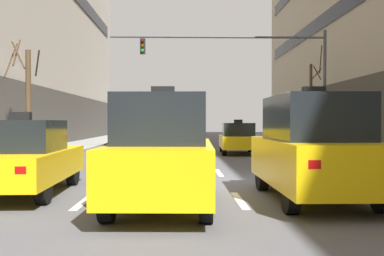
{
  "coord_description": "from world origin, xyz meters",
  "views": [
    {
      "loc": [
        -1.21,
        -12.15,
        1.62
      ],
      "look_at": [
        -0.37,
        21.36,
        1.15
      ],
      "focal_mm": 41.86,
      "sensor_mm": 36.0,
      "label": 1
    }
  ],
  "objects_px": {
    "taxi_driving_4": "(23,158)",
    "traffic_signal_0": "(256,63)",
    "taxi_driving_2": "(313,148)",
    "taxi_driving_3": "(137,132)",
    "taxi_driving_6": "(163,152)",
    "car_driving_0": "(125,131)",
    "street_tree_2": "(312,100)",
    "taxi_driving_5": "(170,132)",
    "street_tree_1": "(27,98)",
    "taxi_driving_1": "(238,139)"
  },
  "relations": [
    {
      "from": "taxi_driving_1",
      "to": "taxi_driving_2",
      "type": "xyz_separation_m",
      "value": [
        -0.15,
        -13.35,
        0.31
      ]
    },
    {
      "from": "taxi_driving_1",
      "to": "taxi_driving_6",
      "type": "xyz_separation_m",
      "value": [
        -3.23,
        -14.02,
        0.28
      ]
    },
    {
      "from": "taxi_driving_2",
      "to": "taxi_driving_4",
      "type": "height_order",
      "value": "taxi_driving_2"
    },
    {
      "from": "street_tree_1",
      "to": "street_tree_2",
      "type": "relative_size",
      "value": 0.77
    },
    {
      "from": "traffic_signal_0",
      "to": "street_tree_1",
      "type": "height_order",
      "value": "traffic_signal_0"
    },
    {
      "from": "taxi_driving_3",
      "to": "taxi_driving_4",
      "type": "relative_size",
      "value": 1.03
    },
    {
      "from": "street_tree_1",
      "to": "taxi_driving_4",
      "type": "bearing_deg",
      "value": -71.79
    },
    {
      "from": "taxi_driving_1",
      "to": "taxi_driving_6",
      "type": "bearing_deg",
      "value": -102.96
    },
    {
      "from": "car_driving_0",
      "to": "taxi_driving_1",
      "type": "xyz_separation_m",
      "value": [
        6.59,
        -7.25,
        -0.26
      ]
    },
    {
      "from": "car_driving_0",
      "to": "taxi_driving_2",
      "type": "distance_m",
      "value": 21.58
    },
    {
      "from": "car_driving_0",
      "to": "taxi_driving_2",
      "type": "relative_size",
      "value": 0.97
    },
    {
      "from": "taxi_driving_2",
      "to": "taxi_driving_3",
      "type": "height_order",
      "value": "taxi_driving_2"
    },
    {
      "from": "taxi_driving_4",
      "to": "street_tree_1",
      "type": "distance_m",
      "value": 9.45
    },
    {
      "from": "taxi_driving_1",
      "to": "taxi_driving_4",
      "type": "xyz_separation_m",
      "value": [
        -6.42,
        -12.43,
        0.05
      ]
    },
    {
      "from": "traffic_signal_0",
      "to": "street_tree_1",
      "type": "distance_m",
      "value": 12.21
    },
    {
      "from": "taxi_driving_4",
      "to": "taxi_driving_5",
      "type": "bearing_deg",
      "value": 75.17
    },
    {
      "from": "taxi_driving_4",
      "to": "traffic_signal_0",
      "type": "xyz_separation_m",
      "value": [
        7.69,
        14.48,
        4.03
      ]
    },
    {
      "from": "taxi_driving_1",
      "to": "taxi_driving_4",
      "type": "relative_size",
      "value": 0.95
    },
    {
      "from": "taxi_driving_4",
      "to": "taxi_driving_6",
      "type": "xyz_separation_m",
      "value": [
        3.19,
        -1.59,
        0.23
      ]
    },
    {
      "from": "taxi_driving_4",
      "to": "taxi_driving_2",
      "type": "bearing_deg",
      "value": -8.34
    },
    {
      "from": "taxi_driving_5",
      "to": "street_tree_2",
      "type": "distance_m",
      "value": 12.87
    },
    {
      "from": "car_driving_0",
      "to": "taxi_driving_2",
      "type": "xyz_separation_m",
      "value": [
        6.44,
        -20.6,
        0.05
      ]
    },
    {
      "from": "traffic_signal_0",
      "to": "taxi_driving_2",
      "type": "bearing_deg",
      "value": -95.29
    },
    {
      "from": "taxi_driving_6",
      "to": "taxi_driving_3",
      "type": "bearing_deg",
      "value": 96.59
    },
    {
      "from": "street_tree_1",
      "to": "street_tree_2",
      "type": "bearing_deg",
      "value": 36.11
    },
    {
      "from": "taxi_driving_3",
      "to": "street_tree_2",
      "type": "height_order",
      "value": "street_tree_2"
    },
    {
      "from": "taxi_driving_1",
      "to": "street_tree_1",
      "type": "distance_m",
      "value": 10.17
    },
    {
      "from": "car_driving_0",
      "to": "taxi_driving_6",
      "type": "xyz_separation_m",
      "value": [
        3.36,
        -21.27,
        0.02
      ]
    },
    {
      "from": "street_tree_1",
      "to": "taxi_driving_5",
      "type": "bearing_deg",
      "value": 23.2
    },
    {
      "from": "traffic_signal_0",
      "to": "street_tree_1",
      "type": "xyz_separation_m",
      "value": [
        -10.59,
        -5.67,
        -2.22
      ]
    },
    {
      "from": "taxi_driving_4",
      "to": "street_tree_1",
      "type": "height_order",
      "value": "street_tree_1"
    },
    {
      "from": "taxi_driving_6",
      "to": "traffic_signal_0",
      "type": "distance_m",
      "value": 17.11
    },
    {
      "from": "taxi_driving_1",
      "to": "street_tree_1",
      "type": "height_order",
      "value": "street_tree_1"
    },
    {
      "from": "taxi_driving_4",
      "to": "street_tree_2",
      "type": "xyz_separation_m",
      "value": [
        12.37,
        19.94,
        2.24
      ]
    },
    {
      "from": "taxi_driving_4",
      "to": "traffic_signal_0",
      "type": "bearing_deg",
      "value": 62.02
    },
    {
      "from": "taxi_driving_3",
      "to": "street_tree_2",
      "type": "bearing_deg",
      "value": -24.17
    },
    {
      "from": "taxi_driving_3",
      "to": "taxi_driving_5",
      "type": "xyz_separation_m",
      "value": [
        2.94,
        -14.13,
        0.28
      ]
    },
    {
      "from": "taxi_driving_4",
      "to": "taxi_driving_5",
      "type": "distance_m",
      "value": 11.73
    },
    {
      "from": "taxi_driving_1",
      "to": "taxi_driving_5",
      "type": "height_order",
      "value": "taxi_driving_5"
    },
    {
      "from": "taxi_driving_5",
      "to": "street_tree_1",
      "type": "distance_m",
      "value": 6.59
    },
    {
      "from": "car_driving_0",
      "to": "taxi_driving_3",
      "type": "distance_m",
      "value": 5.79
    },
    {
      "from": "street_tree_2",
      "to": "street_tree_1",
      "type": "bearing_deg",
      "value": -143.89
    },
    {
      "from": "taxi_driving_4",
      "to": "taxi_driving_3",
      "type": "bearing_deg",
      "value": 89.85
    },
    {
      "from": "car_driving_0",
      "to": "street_tree_1",
      "type": "distance_m",
      "value": 11.32
    },
    {
      "from": "car_driving_0",
      "to": "taxi_driving_3",
      "type": "xyz_separation_m",
      "value": [
        0.24,
        5.78,
        -0.19
      ]
    },
    {
      "from": "taxi_driving_4",
      "to": "street_tree_2",
      "type": "height_order",
      "value": "street_tree_2"
    },
    {
      "from": "taxi_driving_3",
      "to": "taxi_driving_5",
      "type": "height_order",
      "value": "taxi_driving_5"
    },
    {
      "from": "taxi_driving_4",
      "to": "taxi_driving_6",
      "type": "height_order",
      "value": "taxi_driving_6"
    },
    {
      "from": "taxi_driving_1",
      "to": "traffic_signal_0",
      "type": "height_order",
      "value": "traffic_signal_0"
    },
    {
      "from": "taxi_driving_6",
      "to": "taxi_driving_5",
      "type": "bearing_deg",
      "value": 90.83
    }
  ]
}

